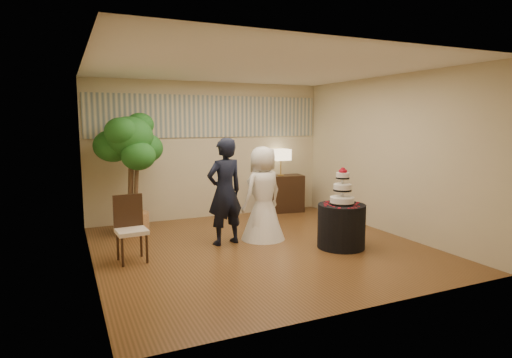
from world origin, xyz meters
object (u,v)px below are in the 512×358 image
groom (225,192)px  side_chair (131,229)px  console (281,194)px  wedding_cake (342,186)px  ficus_tree (130,173)px  bride (263,193)px  table_lamp (281,162)px  cake_table (341,226)px

groom → side_chair: size_ratio=1.83×
groom → console: 2.77m
wedding_cake → ficus_tree: (-2.90, 2.26, 0.11)m
console → ficus_tree: bearing=-163.5°
bride → table_lamp: bearing=-142.6°
console → side_chair: bearing=-141.5°
console → wedding_cake: bearing=-90.8°
wedding_cake → table_lamp: (0.39, 2.81, 0.11)m
side_chair → cake_table: bearing=-15.7°
side_chair → ficus_tree: bearing=77.6°
wedding_cake → console: bearing=82.2°
groom → wedding_cake: 1.88m
cake_table → wedding_cake: 0.64m
table_lamp → cake_table: bearing=-97.8°
bride → ficus_tree: 2.39m
bride → wedding_cake: bearing=116.1°
wedding_cake → side_chair: 3.25m
ficus_tree → side_chair: bearing=-98.5°
bride → table_lamp: (1.30, 1.84, 0.31)m
ficus_tree → console: bearing=9.5°
table_lamp → side_chair: bearing=-148.5°
console → table_lamp: table_lamp is taller
groom → ficus_tree: ficus_tree is taller
bride → table_lamp: size_ratio=2.74×
cake_table → wedding_cake: bearing=0.0°
groom → console: groom is taller
bride → wedding_cake: bride is taller
ficus_tree → table_lamp: bearing=9.5°
wedding_cake → side_chair: wedding_cake is taller
bride → console: size_ratio=1.62×
console → table_lamp: (0.00, 0.00, 0.70)m
console → cake_table: bearing=-90.8°
groom → cake_table: 1.94m
groom → ficus_tree: size_ratio=0.79×
cake_table → console: (0.39, 2.81, 0.06)m
console → ficus_tree: ficus_tree is taller
wedding_cake → ficus_tree: bearing=142.0°
table_lamp → groom: bearing=-137.1°
groom → cake_table: (1.61, -0.96, -0.52)m
cake_table → side_chair: 3.21m
console → bride: bearing=-118.3°
groom → side_chair: groom is taller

